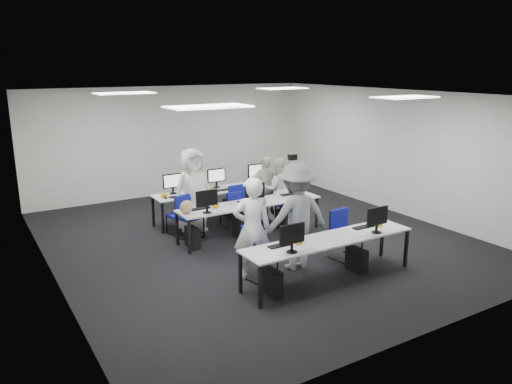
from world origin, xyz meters
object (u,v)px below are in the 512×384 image
chair_2 (189,225)px  chair_5 (179,222)px  chair_3 (242,215)px  student_3 (265,188)px  student_0 (252,229)px  chair_4 (281,209)px  desk_mid (250,205)px  student_1 (278,189)px  desk_front (329,241)px  chair_0 (259,262)px  student_2 (193,191)px  chair_6 (232,215)px  chair_1 (345,244)px  chair_7 (279,205)px  photographer (297,216)px

chair_2 → chair_5: chair_2 is taller
chair_3 → student_3: (0.85, 0.39, 0.44)m
student_0 → chair_4: bearing=-113.2°
desk_mid → student_1: 1.33m
desk_front → student_1: student_1 is taller
chair_0 → student_2: bearing=77.0°
student_1 → student_2: student_2 is taller
chair_5 → student_3: bearing=-13.7°
chair_6 → chair_1: bearing=-68.4°
chair_7 → student_3: 0.56m
desk_mid → chair_5: bearing=143.3°
chair_2 → student_0: (0.09, -2.45, 0.61)m
student_3 → chair_6: bearing=-163.9°
chair_0 → chair_3: 2.69m
chair_6 → chair_2: bearing=-165.6°
chair_3 → chair_6: bearing=117.0°
photographer → desk_mid: bearing=-90.4°
chair_2 → student_2: bearing=36.0°
chair_6 → chair_4: bearing=-5.4°
desk_mid → photographer: photographer is taller
student_2 → photographer: photographer is taller
student_2 → chair_0: bearing=-96.1°
desk_front → student_0: student_0 is taller
chair_1 → chair_7: 2.84m
chair_3 → student_0: 2.73m
chair_0 → student_1: size_ratio=0.64×
desk_front → chair_2: (-1.17, 3.17, -0.40)m
student_1 → chair_2: bearing=24.2°
chair_1 → student_2: (-1.77, 2.94, 0.63)m
photographer → desk_front: bearing=109.1°
chair_1 → photographer: (-1.04, 0.13, 0.67)m
chair_0 → chair_2: 2.52m
chair_6 → student_2: student_2 is taller
desk_front → desk_mid: (0.00, 2.60, 0.00)m
chair_4 → student_0: student_0 is taller
chair_2 → chair_6: (1.13, 0.21, -0.02)m
chair_2 → photographer: photographer is taller
chair_7 → student_0: student_0 is taller
student_3 → photographer: photographer is taller
chair_7 → student_3: size_ratio=0.66×
desk_front → student_3: student_3 is taller
chair_2 → chair_4: (2.35, 0.01, -0.03)m
chair_4 → chair_6: 1.23m
chair_7 → student_2: size_ratio=0.54×
photographer → chair_0: bearing=8.1°
chair_1 → chair_2: chair_1 is taller
chair_7 → student_3: (-0.33, 0.13, 0.43)m
desk_front → chair_7: (1.27, 3.38, -0.37)m
desk_front → desk_mid: 2.60m
chair_7 → student_1: bearing=-130.1°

